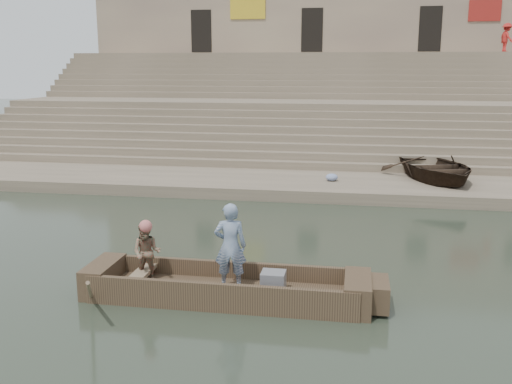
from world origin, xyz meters
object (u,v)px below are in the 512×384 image
(television, at_px, (273,282))
(beached_rowboat, at_px, (436,168))
(standing_man, at_px, (230,246))
(rowing_man, at_px, (147,253))
(main_rowboat, at_px, (226,294))
(pedestrian, at_px, (506,38))

(television, distance_m, beached_rowboat, 11.96)
(standing_man, relative_size, rowing_man, 1.41)
(beached_rowboat, bearing_deg, main_rowboat, -132.82)
(rowing_man, relative_size, beached_rowboat, 0.28)
(main_rowboat, relative_size, beached_rowboat, 1.14)
(standing_man, distance_m, pedestrian, 26.75)
(pedestrian, bearing_deg, beached_rowboat, 142.90)
(main_rowboat, height_order, television, television)
(standing_man, distance_m, television, 1.07)
(rowing_man, xyz_separation_m, beached_rowboat, (6.98, 11.01, 0.03))
(main_rowboat, distance_m, standing_man, 0.97)
(rowing_man, distance_m, pedestrian, 27.46)
(standing_man, bearing_deg, pedestrian, -121.96)
(rowing_man, distance_m, television, 2.60)
(television, relative_size, beached_rowboat, 0.10)
(rowing_man, bearing_deg, pedestrian, 60.64)
(main_rowboat, distance_m, pedestrian, 27.02)
(standing_man, relative_size, television, 3.73)
(rowing_man, height_order, television, rowing_man)
(standing_man, distance_m, beached_rowboat, 12.25)
(beached_rowboat, distance_m, pedestrian, 14.97)
(beached_rowboat, bearing_deg, rowing_man, -139.53)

